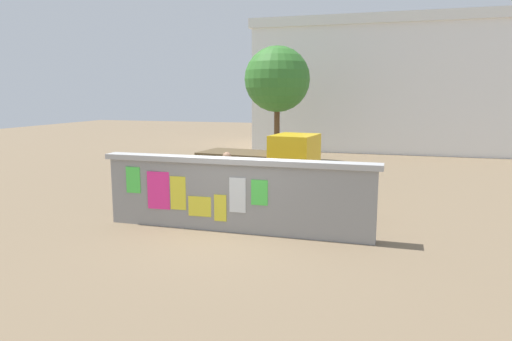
% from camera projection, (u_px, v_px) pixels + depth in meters
% --- Properties ---
extents(ground, '(60.00, 60.00, 0.00)m').
position_uv_depth(ground, '(304.00, 174.00, 18.05)').
color(ground, '#7A664C').
extents(poster_wall, '(6.31, 0.42, 1.65)m').
position_uv_depth(poster_wall, '(235.00, 194.00, 10.35)').
color(poster_wall, gray).
rests_on(poster_wall, ground).
extents(auto_rickshaw_truck, '(3.74, 1.89, 1.85)m').
position_uv_depth(auto_rickshaw_truck, '(264.00, 164.00, 14.37)').
color(auto_rickshaw_truck, black).
rests_on(auto_rickshaw_truck, ground).
extents(motorcycle, '(1.88, 0.67, 0.87)m').
position_uv_depth(motorcycle, '(324.00, 201.00, 11.37)').
color(motorcycle, black).
rests_on(motorcycle, ground).
extents(bicycle_near, '(1.71, 0.44, 0.95)m').
position_uv_depth(bicycle_near, '(163.00, 197.00, 12.26)').
color(bicycle_near, black).
rests_on(bicycle_near, ground).
extents(person_walking, '(0.42, 0.42, 1.62)m').
position_uv_depth(person_walking, '(227.00, 177.00, 11.69)').
color(person_walking, yellow).
rests_on(person_walking, ground).
extents(tree_roadside, '(2.89, 2.89, 5.13)m').
position_uv_depth(tree_roadside, '(277.00, 79.00, 20.58)').
color(tree_roadside, brown).
rests_on(tree_roadside, ground).
extents(building_background, '(13.51, 6.58, 6.96)m').
position_uv_depth(building_background, '(381.00, 86.00, 26.20)').
color(building_background, white).
rests_on(building_background, ground).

